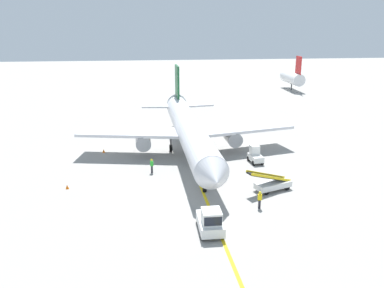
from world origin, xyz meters
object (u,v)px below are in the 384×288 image
ground_crew_wing_walker (152,165)px  safety_cone_wingtip_left (236,140)px  safety_cone_nose_left (185,145)px  belt_loader_forward_hold (272,183)px  baggage_tug_near_wing (255,155)px  airliner (189,129)px  safety_cone_wingtip_right (253,151)px  pushback_tug (211,221)px  ground_crew_marshaller (260,199)px  safety_cone_tail_area (67,187)px  safety_cone_nose_right (104,151)px

ground_crew_wing_walker → safety_cone_wingtip_left: 16.73m
safety_cone_nose_left → belt_loader_forward_hold: bearing=-64.9°
baggage_tug_near_wing → safety_cone_nose_left: bearing=137.4°
airliner → ground_crew_wing_walker: 8.22m
ground_crew_wing_walker → safety_cone_wingtip_right: 14.77m
ground_crew_wing_walker → belt_loader_forward_hold: bearing=-27.7°
pushback_tug → ground_crew_wing_walker: (-4.48, 13.91, -0.08)m
belt_loader_forward_hold → ground_crew_wing_walker: (-12.10, 6.36, 0.13)m
ground_crew_marshaller → safety_cone_nose_left: size_ratio=3.86×
belt_loader_forward_hold → safety_cone_tail_area: belt_loader_forward_hold is taller
safety_cone_nose_left → safety_cone_wingtip_right: 9.42m
airliner → safety_cone_nose_right: (-11.13, 2.09, -3.20)m
pushback_tug → safety_cone_nose_right: pushback_tug is taller
belt_loader_forward_hold → baggage_tug_near_wing: bearing=86.1°
ground_crew_marshaller → safety_cone_tail_area: ground_crew_marshaller is taller
safety_cone_wingtip_left → airliner: bearing=-145.9°
baggage_tug_near_wing → ground_crew_wing_walker: (-12.68, -2.07, -0.02)m
baggage_tug_near_wing → safety_cone_nose_left: size_ratio=5.76×
belt_loader_forward_hold → safety_cone_nose_left: belt_loader_forward_hold is taller
baggage_tug_near_wing → safety_cone_wingtip_right: (0.81, 3.90, -0.71)m
safety_cone_nose_left → ground_crew_marshaller: bearing=-75.7°
safety_cone_wingtip_left → safety_cone_wingtip_right: same height
airliner → baggage_tug_near_wing: 9.09m
safety_cone_wingtip_left → ground_crew_wing_walker: bearing=-138.0°
safety_cone_wingtip_left → safety_cone_tail_area: bearing=-145.4°
safety_cone_wingtip_left → baggage_tug_near_wing: bearing=-88.4°
belt_loader_forward_hold → safety_cone_wingtip_left: size_ratio=11.66×
baggage_tug_near_wing → safety_cone_tail_area: size_ratio=5.76×
pushback_tug → baggage_tug_near_wing: size_ratio=1.42×
ground_crew_marshaller → safety_cone_nose_left: ground_crew_marshaller is taller
ground_crew_marshaller → safety_cone_wingtip_right: bearing=76.7°
pushback_tug → belt_loader_forward_hold: 10.73m
safety_cone_wingtip_right → ground_crew_marshaller: bearing=-103.3°
pushback_tug → safety_cone_nose_left: 23.31m
belt_loader_forward_hold → safety_cone_nose_right: belt_loader_forward_hold is taller
baggage_tug_near_wing → ground_crew_wing_walker: baggage_tug_near_wing is taller
belt_loader_forward_hold → ground_crew_wing_walker: size_ratio=3.02×
pushback_tug → baggage_tug_near_wing: 17.96m
ground_crew_marshaller → safety_cone_nose_left: 20.19m
safety_cone_wingtip_right → safety_cone_nose_right: bearing=173.6°
pushback_tug → ground_crew_marshaller: (5.21, 3.74, -0.08)m
safety_cone_wingtip_right → baggage_tug_near_wing: bearing=-101.7°
safety_cone_nose_right → safety_cone_wingtip_left: (18.64, 2.99, 0.00)m
pushback_tug → ground_crew_marshaller: 6.41m
airliner → ground_crew_wing_walker: bearing=-128.9°
airliner → safety_cone_wingtip_right: (8.58, -0.12, -3.20)m
ground_crew_wing_walker → safety_cone_nose_right: (-6.21, 8.18, -0.69)m
airliner → baggage_tug_near_wing: size_ratio=13.90×
ground_crew_wing_walker → safety_cone_wingtip_right: ground_crew_wing_walker is taller
safety_cone_nose_right → pushback_tug: bearing=-64.2°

